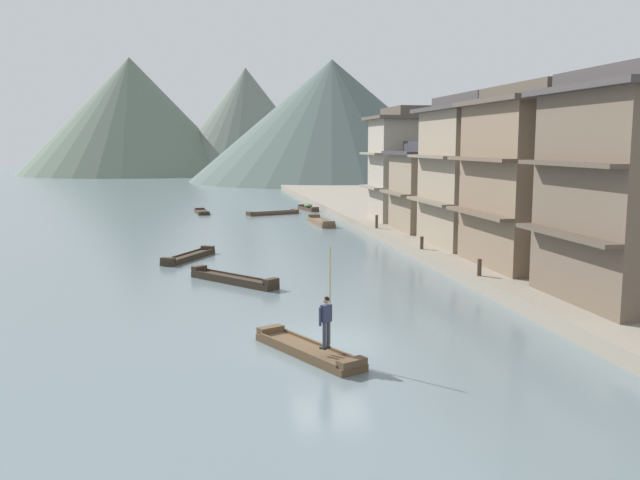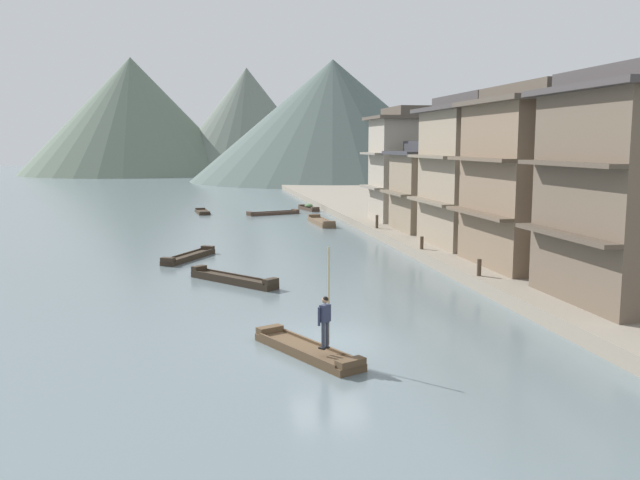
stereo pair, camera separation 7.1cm
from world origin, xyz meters
name	(u,v)px [view 1 (the left image)]	position (x,y,z in m)	size (l,w,h in m)	color
ground_plane	(330,342)	(0.00, 0.00, 0.00)	(400.00, 400.00, 0.00)	slate
riverbank_right	(465,222)	(16.92, 30.00, 0.30)	(18.00, 110.00, 0.59)	gray
boat_foreground_poled	(308,350)	(-0.95, -1.30, 0.14)	(2.93, 4.64, 0.43)	brown
boatman_person	(326,316)	(-0.53, -2.12, 1.44)	(0.43, 0.47, 3.04)	black
boat_moored_nearest	(189,257)	(-4.78, 17.51, 0.15)	(3.06, 4.65, 0.45)	#33281E
boat_moored_second	(273,213)	(2.67, 41.64, 0.13)	(5.09, 2.75, 0.39)	#423328
boat_moored_third	(202,212)	(-3.83, 44.03, 0.12)	(1.48, 4.23, 0.35)	#33281E
boat_moored_far	(321,222)	(5.71, 33.19, 0.18)	(1.38, 5.73, 0.55)	brown
boat_midriver_drifting	(308,208)	(6.60, 45.18, 0.24)	(1.68, 3.66, 0.66)	#423328
boat_midriver_upstream	(233,279)	(-2.64, 10.30, 0.17)	(3.97, 4.61, 0.53)	#33281E
house_waterfront_nearest	(629,188)	(11.59, 1.39, 4.89)	(5.56, 7.21, 8.74)	brown
house_waterfront_second	(533,178)	(11.89, 9.32, 4.89)	(6.15, 7.43, 8.74)	#75604C
house_waterfront_tall	(474,172)	(11.81, 16.40, 4.89)	(5.99, 7.18, 8.74)	gray
house_waterfront_narrow	(439,187)	(12.25, 23.47, 3.60)	(6.87, 6.11, 6.14)	#7F705B
house_waterfront_far	(409,165)	(12.16, 29.92, 4.90)	(6.68, 5.62, 8.74)	gray
mooring_post_dock_near	(479,267)	(8.27, 7.07, 0.98)	(0.20, 0.20, 0.77)	#473828
mooring_post_dock_mid	(422,243)	(8.27, 15.16, 0.95)	(0.20, 0.20, 0.72)	#473828
mooring_post_dock_far	(377,222)	(8.27, 25.09, 1.06)	(0.20, 0.20, 0.94)	#473828
hill_far_west	(131,116)	(-18.32, 137.85, 12.78)	(49.03, 49.03, 25.57)	#5B6B5B
hill_far_centre	(332,121)	(19.87, 100.27, 10.73)	(51.24, 51.24, 21.46)	#4C5B56
hill_far_east	(246,121)	(7.21, 137.42, 11.87)	(37.32, 37.32, 23.75)	slate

